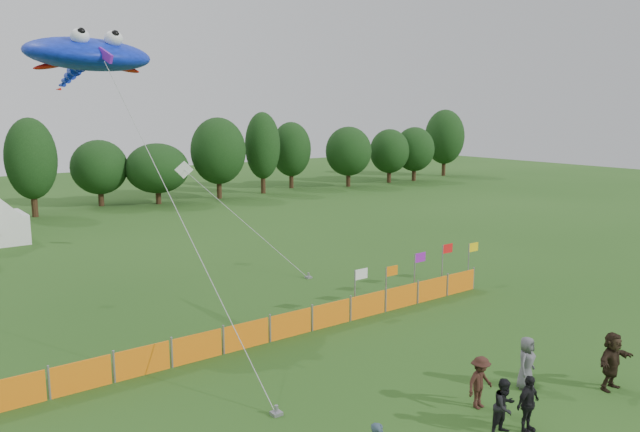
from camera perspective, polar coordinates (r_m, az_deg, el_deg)
ground at (r=18.83m, az=11.63°, el=-18.39°), size 160.00×160.00×0.00m
treeline at (r=57.72m, az=-22.57°, el=4.43°), size 104.57×8.78×8.36m
barrier_fence at (r=24.78m, az=-2.70°, el=-9.86°), size 21.90×0.06×1.00m
flag_row at (r=29.81m, az=9.03°, el=-4.75°), size 8.73×0.57×2.27m
spectator_b at (r=18.52m, az=16.52°, el=-16.35°), size 0.78×0.61×1.59m
spectator_c at (r=19.75m, az=14.44°, el=-14.52°), size 1.06×0.64×1.61m
spectator_d at (r=18.80m, az=18.49°, el=-15.98°), size 0.97×0.43×1.63m
spectator_e at (r=21.38m, az=18.34°, el=-12.62°), size 0.95×0.74×1.71m
spectator_f at (r=22.28m, az=25.14°, el=-11.91°), size 1.75×0.56×1.88m
stingray_kite at (r=29.46m, az=-20.52°, el=13.57°), size 6.17×20.81×12.10m
small_kite_white at (r=36.39m, az=-9.14°, el=1.38°), size 3.49×9.17×5.78m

